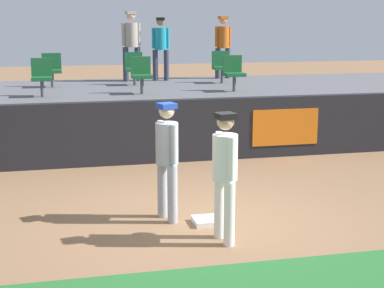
{
  "coord_description": "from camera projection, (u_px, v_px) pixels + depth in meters",
  "views": [
    {
      "loc": [
        -1.96,
        -8.16,
        3.01
      ],
      "look_at": [
        0.09,
        0.91,
        1.0
      ],
      "focal_mm": 55.16,
      "sensor_mm": 36.0,
      "label": 1
    }
  ],
  "objects": [
    {
      "name": "field_wall",
      "position": [
        158.0,
        131.0,
        12.33
      ],
      "size": [
        18.0,
        0.26,
        1.32
      ],
      "color": "black",
      "rests_on": "ground_plane"
    },
    {
      "name": "seat_front_right",
      "position": [
        234.0,
        71.0,
        13.92
      ],
      "size": [
        0.46,
        0.44,
        0.84
      ],
      "color": "#4C4C51",
      "rests_on": "bleacher_platform"
    },
    {
      "name": "seat_back_right",
      "position": [
        221.0,
        65.0,
        15.68
      ],
      "size": [
        0.46,
        0.44,
        0.84
      ],
      "color": "#4C4C51",
      "rests_on": "bleacher_platform"
    },
    {
      "name": "ground_plane",
      "position": [
        199.0,
        222.0,
        8.84
      ],
      "size": [
        60.0,
        60.0,
        0.0
      ],
      "primitive_type": "plane",
      "color": "#846042"
    },
    {
      "name": "bleacher_platform",
      "position": [
        140.0,
        113.0,
        14.78
      ],
      "size": [
        18.0,
        4.8,
        1.28
      ],
      "primitive_type": "cube",
      "color": "#59595E",
      "rests_on": "ground_plane"
    },
    {
      "name": "player_runner_visitor",
      "position": [
        167.0,
        153.0,
        8.72
      ],
      "size": [
        0.43,
        0.48,
        1.78
      ],
      "rotation": [
        0.0,
        0.0,
        -1.25
      ],
      "color": "#9EA3AD",
      "rests_on": "ground_plane"
    },
    {
      "name": "seat_back_left",
      "position": [
        52.0,
        68.0,
        14.73
      ],
      "size": [
        0.48,
        0.44,
        0.84
      ],
      "color": "#4C4C51",
      "rests_on": "bleacher_platform"
    },
    {
      "name": "player_fielder_home",
      "position": [
        225.0,
        168.0,
        7.87
      ],
      "size": [
        0.39,
        0.57,
        1.78
      ],
      "rotation": [
        0.0,
        0.0,
        -1.42
      ],
      "color": "white",
      "rests_on": "ground_plane"
    },
    {
      "name": "spectator_casual",
      "position": [
        131.0,
        41.0,
        15.96
      ],
      "size": [
        0.52,
        0.41,
        1.88
      ],
      "rotation": [
        0.0,
        0.0,
        3.31
      ],
      "color": "#33384C",
      "rests_on": "bleacher_platform"
    },
    {
      "name": "spectator_hooded",
      "position": [
        161.0,
        44.0,
        16.14
      ],
      "size": [
        0.48,
        0.37,
        1.72
      ],
      "rotation": [
        0.0,
        0.0,
        3.0
      ],
      "color": "#33384C",
      "rests_on": "bleacher_platform"
    },
    {
      "name": "spectator_capped",
      "position": [
        223.0,
        43.0,
        16.75
      ],
      "size": [
        0.49,
        0.38,
        1.75
      ],
      "rotation": [
        0.0,
        0.0,
        3.29
      ],
      "color": "#33384C",
      "rests_on": "bleacher_platform"
    },
    {
      "name": "seat_front_center",
      "position": [
        141.0,
        73.0,
        13.45
      ],
      "size": [
        0.46,
        0.44,
        0.84
      ],
      "color": "#4C4C51",
      "rests_on": "bleacher_platform"
    },
    {
      "name": "first_base",
      "position": [
        207.0,
        221.0,
        8.76
      ],
      "size": [
        0.4,
        0.4,
        0.08
      ],
      "primitive_type": "cube",
      "color": "white",
      "rests_on": "ground_plane"
    },
    {
      "name": "seat_front_left",
      "position": [
        42.0,
        75.0,
        12.97
      ],
      "size": [
        0.44,
        0.44,
        0.84
      ],
      "color": "#4C4C51",
      "rests_on": "bleacher_platform"
    },
    {
      "name": "seat_back_center",
      "position": [
        134.0,
        67.0,
        15.18
      ],
      "size": [
        0.45,
        0.44,
        0.84
      ],
      "color": "#4C4C51",
      "rests_on": "bleacher_platform"
    }
  ]
}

